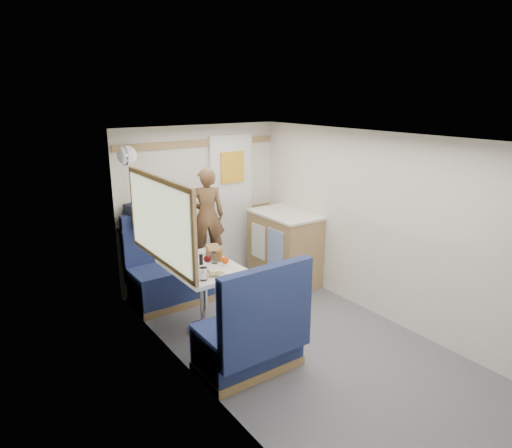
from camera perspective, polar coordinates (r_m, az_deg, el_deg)
floor at (r=4.51m, az=7.59°, el=-15.82°), size 4.50×4.50×0.00m
ceiling at (r=3.85m, az=8.70°, el=10.38°), size 4.50×4.50×0.00m
wall_back at (r=5.85m, az=-6.99°, el=2.39°), size 2.20×0.02×2.00m
wall_left at (r=3.46m, az=-5.52°, el=-7.31°), size 0.02×4.50×2.00m
wall_right at (r=4.86m, az=17.70°, el=-1.11°), size 0.02×4.50×2.00m
oak_trim_low at (r=5.87m, az=-6.85°, el=0.93°), size 2.15×0.02×0.08m
oak_trim_high at (r=5.70m, az=-7.16°, el=9.99°), size 2.15×0.02×0.08m
side_window at (r=4.24m, az=-12.03°, el=0.40°), size 0.04×1.30×0.72m
rear_door at (r=6.04m, az=-3.07°, el=2.66°), size 0.62×0.12×1.86m
dinette_table at (r=4.64m, az=-6.63°, el=-6.93°), size 0.62×0.92×0.72m
bench_far at (r=5.46m, az=-10.88°, el=-6.51°), size 0.90×0.59×1.05m
bench_near at (r=4.09m, az=-0.55°, el=-14.31°), size 0.90×0.59×1.05m
ledge at (r=5.50m, az=-12.29°, el=-0.04°), size 0.90×0.14×0.04m
dome_light at (r=4.94m, az=-15.86°, el=8.25°), size 0.20×0.20×0.20m
galley_counter at (r=5.86m, az=3.53°, el=-2.93°), size 0.57×0.92×0.92m
person at (r=5.28m, az=-6.17°, el=1.04°), size 0.48×0.40×1.12m
duffel_bag at (r=5.43m, az=-13.11°, el=1.36°), size 0.59×0.37×0.26m
tray at (r=4.39m, az=-2.62°, el=-5.92°), size 0.26×0.33×0.02m
orange_fruit at (r=4.54m, az=-3.88°, el=-4.55°), size 0.07×0.07×0.07m
cheese_block at (r=4.30m, az=-5.14°, el=-6.03°), size 0.12×0.09×0.04m
wine_glass at (r=4.38m, az=-6.07°, el=-4.45°), size 0.08×0.08×0.17m
tumbler_left at (r=4.21m, az=-6.60°, el=-6.21°), size 0.07×0.07×0.12m
tumbler_right at (r=4.62m, az=-5.20°, el=-4.21°), size 0.07×0.07×0.11m
beer_glass at (r=4.67m, az=-4.65°, el=-3.98°), size 0.07×0.07×0.11m
pepper_grinder at (r=4.59m, az=-6.89°, el=-4.42°), size 0.04×0.04×0.10m
bread_loaf at (r=4.81m, az=-5.32°, el=-3.44°), size 0.21×0.27×0.10m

